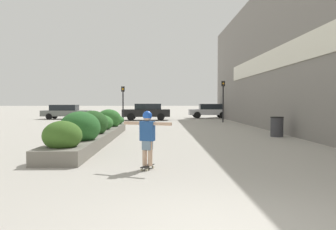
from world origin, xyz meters
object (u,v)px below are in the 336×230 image
(car_rightmost, at_px, (66,112))
(traffic_light_right, at_px, (223,94))
(skateboarder, at_px, (147,133))
(car_leftmost, at_px, (288,112))
(skateboard, at_px, (147,167))
(traffic_light_left, at_px, (123,98))
(trash_bin, at_px, (277,127))
(car_center_right, at_px, (209,111))
(car_center_left, at_px, (147,111))

(car_rightmost, relative_size, traffic_light_right, 1.34)
(skateboarder, bearing_deg, car_leftmost, 83.73)
(traffic_light_right, bearing_deg, car_rightmost, 158.63)
(skateboard, height_order, car_leftmost, car_leftmost)
(skateboard, height_order, traffic_light_left, traffic_light_left)
(skateboarder, xyz_separation_m, traffic_light_left, (-2.90, 19.80, 1.18))
(trash_bin, relative_size, traffic_light_left, 0.32)
(car_center_right, relative_size, traffic_light_left, 1.42)
(trash_bin, bearing_deg, skateboard, -128.19)
(car_center_left, height_order, traffic_light_right, traffic_light_right)
(skateboard, distance_m, car_rightmost, 27.08)
(skateboard, relative_size, skateboarder, 0.41)
(car_leftmost, height_order, car_center_left, car_center_left)
(car_center_left, bearing_deg, skateboarder, -177.50)
(skateboard, relative_size, car_center_right, 0.13)
(traffic_light_left, bearing_deg, skateboard, -81.66)
(car_center_left, bearing_deg, car_rightmost, 74.50)
(skateboard, xyz_separation_m, car_rightmost, (-9.42, 25.38, 0.69))
(trash_bin, distance_m, car_rightmost, 23.47)
(traffic_light_right, bearing_deg, skateboard, -106.24)
(traffic_light_right, bearing_deg, car_leftmost, 29.98)
(trash_bin, bearing_deg, traffic_light_right, 92.39)
(car_leftmost, distance_m, traffic_light_left, 16.37)
(skateboarder, xyz_separation_m, traffic_light_right, (5.67, 19.48, 1.45))
(car_center_right, height_order, traffic_light_right, traffic_light_right)
(car_leftmost, bearing_deg, car_center_right, 65.01)
(skateboard, relative_size, car_center_left, 0.13)
(car_rightmost, relative_size, traffic_light_left, 1.54)
(skateboarder, height_order, car_center_right, car_center_right)
(car_leftmost, relative_size, traffic_light_right, 1.11)
(traffic_light_left, bearing_deg, car_center_right, 40.41)
(car_leftmost, bearing_deg, trash_bin, 156.82)
(skateboard, height_order, trash_bin, trash_bin)
(car_center_left, bearing_deg, car_leftmost, -87.46)
(car_center_left, relative_size, traffic_light_right, 1.28)
(car_center_left, xyz_separation_m, car_rightmost, (-8.42, 2.33, -0.07))
(trash_bin, bearing_deg, car_center_right, 91.55)
(car_leftmost, relative_size, car_rightmost, 0.83)
(skateboard, bearing_deg, traffic_light_right, 96.16)
(trash_bin, height_order, traffic_light_right, traffic_light_right)
(car_center_left, height_order, car_center_right, car_center_left)
(skateboarder, xyz_separation_m, car_leftmost, (12.94, 23.67, -0.23))
(car_center_right, relative_size, traffic_light_right, 1.24)
(car_rightmost, xyz_separation_m, traffic_light_right, (15.09, -5.91, 1.64))
(skateboard, bearing_deg, car_leftmost, 83.73)
(trash_bin, height_order, car_rightmost, car_rightmost)
(car_rightmost, bearing_deg, skateboard, 20.36)
(car_center_right, bearing_deg, traffic_light_left, 130.41)
(car_leftmost, distance_m, car_center_left, 13.96)
(trash_bin, distance_m, car_center_left, 16.83)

